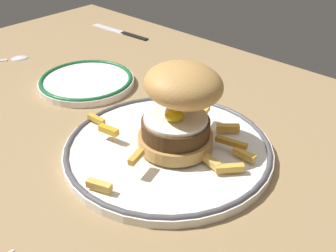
{
  "coord_description": "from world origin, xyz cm",
  "views": [
    {
      "loc": [
        36.75,
        -34.24,
        34.91
      ],
      "look_at": [
        3.85,
        1.29,
        4.6
      ],
      "focal_mm": 44.73,
      "sensor_mm": 36.0,
      "label": 1
    }
  ],
  "objects": [
    {
      "name": "ground_plane",
      "position": [
        0.0,
        0.0,
        -2.0
      ],
      "size": [
        127.23,
        82.03,
        4.0
      ],
      "primitive_type": "cube",
      "color": "#957850"
    },
    {
      "name": "spoon",
      "position": [
        -43.31,
        3.8,
        0.36
      ],
      "size": [
        7.64,
        12.59,
        0.9
      ],
      "color": "silver",
      "rests_on": "ground_plane"
    },
    {
      "name": "knife",
      "position": [
        -37.92,
        30.55,
        0.26
      ],
      "size": [
        18.06,
        2.59,
        0.7
      ],
      "color": "black",
      "rests_on": "ground_plane"
    },
    {
      "name": "dinner_plate",
      "position": [
        3.85,
        1.29,
        0.84
      ],
      "size": [
        29.49,
        29.49,
        1.6
      ],
      "color": "white",
      "rests_on": "ground_plane"
    },
    {
      "name": "side_plate",
      "position": [
        -21.97,
        6.89,
        0.83
      ],
      "size": [
        17.61,
        17.61,
        1.6
      ],
      "color": "white",
      "rests_on": "ground_plane"
    },
    {
      "name": "fries_pile",
      "position": [
        6.41,
        1.44,
        2.46
      ],
      "size": [
        25.27,
        23.61,
        2.53
      ],
      "color": "gold",
      "rests_on": "dinner_plate"
    },
    {
      "name": "burger",
      "position": [
        4.65,
        2.83,
        7.57
      ],
      "size": [
        15.08,
        14.98,
        11.81
      ],
      "color": "tan",
      "rests_on": "dinner_plate"
    }
  ]
}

